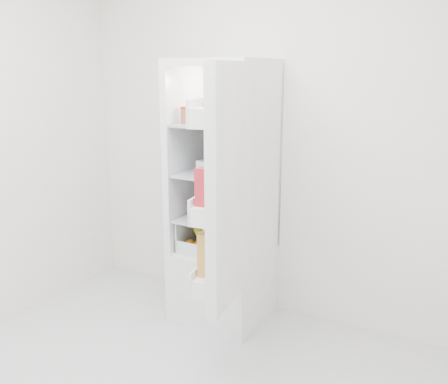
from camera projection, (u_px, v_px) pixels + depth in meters
The scene contains 21 objects.
room_walls at pixel (126, 104), 2.13m from camera, with size 3.02×3.02×2.61m.
refrigerator at pixel (227, 225), 3.51m from camera, with size 0.60×0.60×1.80m.
shelf_low at pixel (222, 217), 3.43m from camera, with size 0.49×0.53×0.01m, color #9DADB8.
shelf_mid at pixel (222, 173), 3.36m from camera, with size 0.49×0.53×0.01m, color #9DADB8.
shelf_top at pixel (222, 124), 3.28m from camera, with size 0.49×0.53×0.01m, color #9DADB8.
crisper_left at pixel (207, 233), 3.52m from camera, with size 0.23×0.46×0.22m, color silver, non-canonical shape.
crisper_right at pixel (238, 238), 3.41m from camera, with size 0.23×0.46×0.22m, color silver, non-canonical shape.
condiment_jars at pixel (216, 117), 3.23m from camera, with size 0.46×0.34×0.08m.
squeeze_bottle at pixel (241, 112), 3.16m from camera, with size 0.05×0.05×0.16m, color white.
tub_white at pixel (209, 167), 3.34m from camera, with size 0.12×0.12×0.08m, color white.
tub_cream at pixel (230, 166), 3.37m from camera, with size 0.12×0.12×0.07m, color beige.
tin_red at pixel (230, 171), 3.24m from camera, with size 0.10×0.10×0.06m, color red.
foil_tray at pixel (215, 163), 3.57m from camera, with size 0.18×0.13×0.04m, color silver.
tub_green at pixel (256, 165), 3.42m from camera, with size 0.09×0.13×0.07m, color #479D51.
red_cabbage at pixel (238, 211), 3.29m from camera, with size 0.15×0.15×0.15m, color #591F5D.
bell_pepper at pixel (197, 211), 3.37m from camera, with size 0.11×0.11×0.11m, color #B72D0B.
mushroom_bowl at pixel (216, 207), 3.52m from camera, with size 0.15×0.15×0.07m, color #80AEBF.
salad_bag at pixel (239, 216), 3.24m from camera, with size 0.11×0.11×0.11m, color #BAD39E.
citrus_pile at pixel (206, 237), 3.51m from camera, with size 0.20×0.31×0.16m.
veg_pile at pixel (238, 245), 3.42m from camera, with size 0.16×0.30×0.10m.
fridge_door at pixel (226, 191), 2.70m from camera, with size 0.25×0.60×1.30m.
Camera 1 is at (1.42, -1.68, 1.74)m, focal length 40.00 mm.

